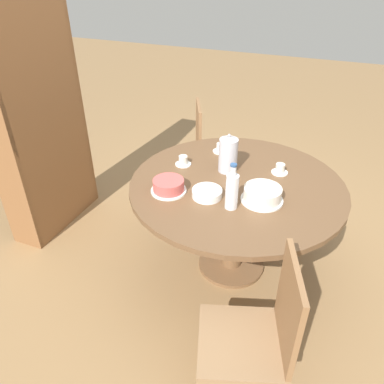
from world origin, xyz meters
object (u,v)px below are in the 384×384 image
(chair_a, at_px, (212,151))
(cup_a, at_px, (183,161))
(cake_main, at_px, (262,195))
(cup_c, at_px, (220,148))
(water_bottle, at_px, (232,190))
(bookshelf, at_px, (37,114))
(cake_second, at_px, (169,186))
(cup_b, at_px, (280,169))
(coffee_pot, at_px, (228,154))
(chair_b, at_px, (256,335))

(chair_a, bearing_deg, cup_a, 158.20)
(cake_main, height_order, cup_c, cake_main)
(water_bottle, bearing_deg, bookshelf, 80.33)
(water_bottle, height_order, cake_second, water_bottle)
(bookshelf, xyz_separation_m, cake_main, (-0.14, -1.80, -0.21))
(cup_a, bearing_deg, cake_second, -171.50)
(cake_main, xyz_separation_m, cup_c, (0.54, 0.45, -0.02))
(cup_a, height_order, cup_b, same)
(cake_main, bearing_deg, coffee_pot, 48.03)
(cake_main, distance_m, cup_b, 0.39)
(water_bottle, relative_size, cup_b, 2.59)
(chair_a, bearing_deg, water_bottle, 179.45)
(cup_b, bearing_deg, chair_a, 48.67)
(cup_a, height_order, cup_c, same)
(chair_a, xyz_separation_m, cup_c, (-0.47, -0.22, 0.29))
(cake_main, bearing_deg, chair_a, 33.73)
(water_bottle, relative_size, cup_c, 2.59)
(chair_b, distance_m, bookshelf, 2.24)
(coffee_pot, relative_size, cake_second, 1.21)
(coffee_pot, bearing_deg, cake_second, 146.36)
(bookshelf, height_order, cup_c, bookshelf)
(chair_a, distance_m, cake_second, 1.17)
(cake_second, bearing_deg, cake_main, -78.28)
(chair_b, distance_m, coffee_pot, 1.22)
(cup_a, bearing_deg, coffee_pot, -83.18)
(cup_b, bearing_deg, bookshelf, 97.57)
(chair_b, height_order, water_bottle, water_bottle)
(cake_second, bearing_deg, chair_b, -130.45)
(cake_main, distance_m, cup_a, 0.68)
(water_bottle, height_order, cup_c, water_bottle)
(cup_b, bearing_deg, water_bottle, 159.93)
(bookshelf, distance_m, coffee_pot, 1.50)
(cup_a, distance_m, cup_b, 0.68)
(chair_a, relative_size, coffee_pot, 3.36)
(bookshelf, height_order, coffee_pot, bookshelf)
(cup_c, bearing_deg, chair_b, -154.27)
(chair_b, height_order, coffee_pot, coffee_pot)
(cake_main, xyz_separation_m, cup_a, (0.24, 0.63, -0.02))
(bookshelf, height_order, cake_main, bookshelf)
(coffee_pot, bearing_deg, cake_main, -131.97)
(chair_a, distance_m, cup_c, 0.59)
(cup_c, bearing_deg, chair_a, 25.43)
(cup_a, bearing_deg, bookshelf, 94.99)
(coffee_pot, xyz_separation_m, cake_main, (-0.28, -0.31, -0.08))
(chair_a, bearing_deg, cup_c, -179.34)
(coffee_pot, relative_size, cup_c, 2.43)
(water_bottle, bearing_deg, coffee_pot, 20.30)
(bookshelf, bearing_deg, cup_a, 94.99)
(water_bottle, height_order, cake_main, water_bottle)
(water_bottle, bearing_deg, chair_a, 24.22)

